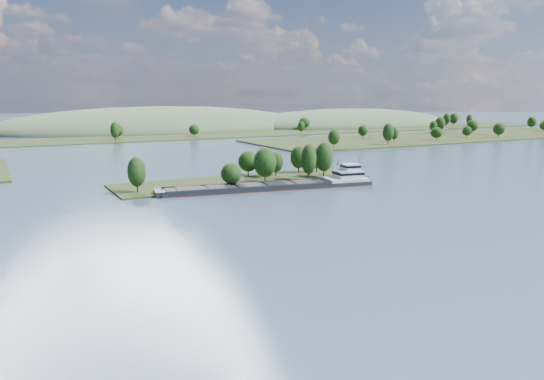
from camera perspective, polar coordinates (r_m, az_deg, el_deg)
ground at (r=155.26m, az=6.22°, el=-2.34°), size 1800.00×1800.00×0.00m
tree_island at (r=207.56m, az=-1.39°, el=2.12°), size 100.00×31.80×15.39m
right_bank at (r=440.96m, az=18.31°, el=5.54°), size 320.00×90.00×15.74m
back_shoreline at (r=417.31m, az=-14.74°, el=5.44°), size 900.00×60.00×14.93m
hill_east at (r=588.40m, az=8.22°, el=6.93°), size 260.00×140.00×36.00m
hill_west at (r=526.86m, az=-11.84°, el=6.43°), size 320.00×160.00×44.00m
cargo_barge at (r=191.78m, az=1.14°, el=0.56°), size 80.23×22.27×10.79m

